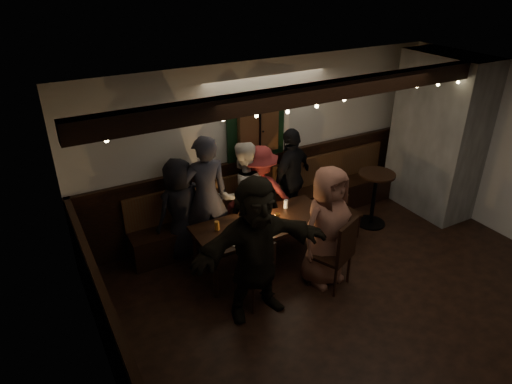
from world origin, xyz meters
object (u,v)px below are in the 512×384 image
chair_end (342,210)px  high_top (375,192)px  chair_near_left (258,272)px  person_a (180,209)px  dining_table (263,226)px  person_e (291,178)px  person_c (243,194)px  person_g (327,227)px  person_d (259,194)px  person_b (206,197)px  chair_near_right (338,250)px  person_f (256,249)px

chair_end → high_top: high_top is taller
chair_near_left → person_a: size_ratio=0.59×
dining_table → person_e: size_ratio=1.17×
person_c → chair_end: bearing=151.4°
chair_near_left → person_g: bearing=0.6°
person_g → person_e: bearing=67.1°
person_a → person_d: (1.18, -0.14, 0.01)m
chair_near_left → person_b: person_b is taller
chair_near_left → person_b: 1.41m
chair_end → high_top: size_ratio=0.94×
chair_near_right → person_e: size_ratio=0.62×
person_e → chair_near_right: bearing=53.1°
chair_near_left → person_f: size_ratio=0.48×
high_top → person_f: person_f is taller
dining_table → high_top: bearing=2.5°
person_a → person_e: person_e is taller
chair_near_right → person_b: bearing=126.5°
person_c → person_e: 0.89m
high_top → person_a: bearing=167.2°
chair_near_left → person_a: bearing=105.8°
person_e → chair_end: bearing=95.6°
chair_near_right → person_g: (-0.05, 0.20, 0.25)m
person_e → person_g: (-0.40, -1.45, 0.01)m
high_top → person_d: person_d is taller
dining_table → high_top: size_ratio=2.09×
dining_table → person_d: person_d is taller
person_a → person_f: size_ratio=0.83×
person_a → person_d: size_ratio=0.99×
chair_end → person_c: size_ratio=0.53×
high_top → person_c: 2.13m
chair_end → person_b: bearing=161.9°
high_top → person_e: person_e is taller
person_f → person_a: bearing=106.0°
high_top → person_d: (-1.79, 0.54, 0.18)m
chair_near_left → person_e: 2.05m
chair_near_right → person_e: bearing=78.0°
dining_table → chair_near_right: size_ratio=1.87×
high_top → person_g: bearing=-153.0°
person_a → person_c: 0.94m
person_g → person_b: bearing=121.7°
chair_end → person_e: person_e is taller
chair_near_left → chair_end: size_ratio=1.03×
high_top → person_f: 2.78m
dining_table → person_d: bearing=65.0°
high_top → person_c: person_c is taller
person_a → person_d: person_d is taller
chair_near_left → chair_near_right: (1.06, -0.19, 0.08)m
chair_end → person_g: (-0.84, -0.71, 0.35)m
person_f → person_e: bearing=49.5°
high_top → person_b: bearing=168.3°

